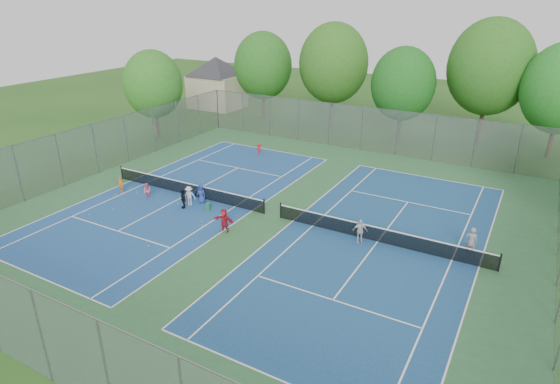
{
  "coord_description": "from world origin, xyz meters",
  "views": [
    {
      "loc": [
        13.71,
        -23.32,
        13.04
      ],
      "look_at": [
        0.0,
        1.0,
        1.3
      ],
      "focal_mm": 30.0,
      "sensor_mm": 36.0,
      "label": 1
    }
  ],
  "objects_px": {
    "net_right": "(378,235)",
    "ball_crate": "(192,195)",
    "ball_hopper": "(208,207)",
    "instructor": "(471,242)",
    "net_left": "(187,189)"
  },
  "relations": [
    {
      "from": "net_right",
      "to": "ball_crate",
      "type": "xyz_separation_m",
      "value": [
        -13.44,
        -0.16,
        -0.29
      ]
    },
    {
      "from": "net_left",
      "to": "instructor",
      "type": "height_order",
      "value": "instructor"
    },
    {
      "from": "net_left",
      "to": "ball_crate",
      "type": "height_order",
      "value": "net_left"
    },
    {
      "from": "net_right",
      "to": "ball_crate",
      "type": "bearing_deg",
      "value": -179.32
    },
    {
      "from": "instructor",
      "to": "net_right",
      "type": "bearing_deg",
      "value": 15.95
    },
    {
      "from": "ball_hopper",
      "to": "instructor",
      "type": "xyz_separation_m",
      "value": [
        15.94,
        2.33,
        0.59
      ]
    },
    {
      "from": "net_right",
      "to": "ball_hopper",
      "type": "height_order",
      "value": "net_right"
    },
    {
      "from": "ball_hopper",
      "to": "instructor",
      "type": "relative_size",
      "value": 0.29
    },
    {
      "from": "net_left",
      "to": "ball_crate",
      "type": "distance_m",
      "value": 0.66
    },
    {
      "from": "net_left",
      "to": "ball_hopper",
      "type": "distance_m",
      "value": 3.17
    },
    {
      "from": "net_left",
      "to": "instructor",
      "type": "relative_size",
      "value": 7.67
    },
    {
      "from": "net_left",
      "to": "net_right",
      "type": "xyz_separation_m",
      "value": [
        14.0,
        0.0,
        0.0
      ]
    },
    {
      "from": "ball_crate",
      "to": "ball_hopper",
      "type": "bearing_deg",
      "value": -26.48
    },
    {
      "from": "net_left",
      "to": "net_right",
      "type": "height_order",
      "value": "same"
    },
    {
      "from": "net_right",
      "to": "net_left",
      "type": "bearing_deg",
      "value": 180.0
    }
  ]
}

